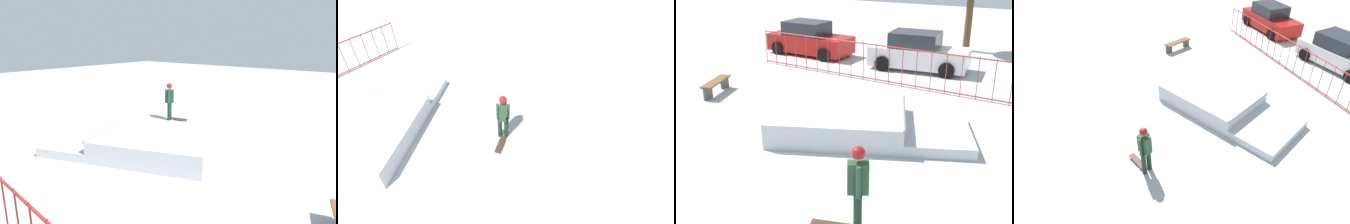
# 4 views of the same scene
# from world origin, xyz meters

# --- Properties ---
(ground_plane) EXTENTS (60.00, 60.00, 0.00)m
(ground_plane) POSITION_xyz_m (0.00, 0.00, 0.00)
(ground_plane) COLOR #B7BABF
(skate_ramp) EXTENTS (5.97, 4.36, 0.74)m
(skate_ramp) POSITION_xyz_m (1.20, 0.84, 0.32)
(skate_ramp) COLOR silver
(skate_ramp) RESTS_ON ground
(skater) EXTENTS (0.44, 0.40, 1.73)m
(skater) POSITION_xyz_m (3.15, -3.02, 1.01)
(skater) COLOR black
(skater) RESTS_ON ground
(skateboard) EXTENTS (0.82, 0.41, 0.09)m
(skateboard) POSITION_xyz_m (2.70, -3.18, 0.08)
(skateboard) COLOR #3F2D1E
(skateboard) RESTS_ON ground
(perimeter_fence) EXTENTS (11.66, 0.88, 1.50)m
(perimeter_fence) POSITION_xyz_m (0.00, 5.58, 0.77)
(perimeter_fence) COLOR #B22D23
(perimeter_fence) RESTS_ON ground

